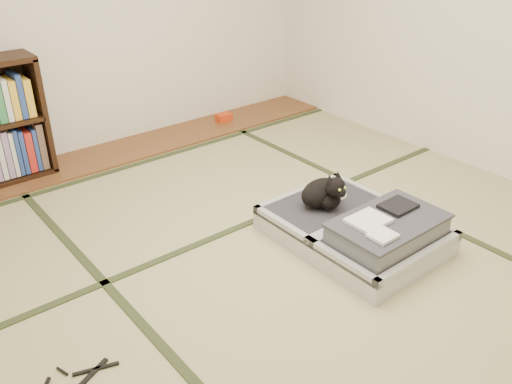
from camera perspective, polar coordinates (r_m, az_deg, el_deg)
floor at (r=3.33m, az=3.14°, el=-6.25°), size 4.50×4.50×0.00m
wood_strip at (r=4.81m, az=-12.96°, el=4.47°), size 4.00×0.50×0.02m
red_item at (r=5.30m, az=-3.40°, el=7.85°), size 0.15×0.09×0.07m
room_shell at (r=2.79m, az=3.95°, el=19.44°), size 4.50×4.50×4.50m
tatami_borders at (r=3.65m, az=-2.03°, el=-2.82°), size 4.00×4.50×0.01m
suitcase at (r=3.40m, az=10.78°, el=-3.92°), size 0.77×1.03×0.30m
cat at (r=3.48m, az=7.21°, el=-0.08°), size 0.34×0.34×0.28m
cable_coil at (r=3.66m, az=8.75°, el=-0.33°), size 0.11×0.11×0.03m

